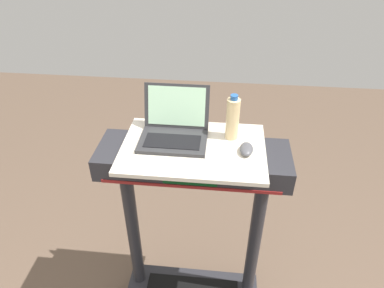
{
  "coord_description": "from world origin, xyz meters",
  "views": [
    {
      "loc": [
        0.13,
        -0.6,
        2.13
      ],
      "look_at": [
        0.0,
        0.65,
        1.25
      ],
      "focal_mm": 32.77,
      "sensor_mm": 36.0,
      "label": 1
    }
  ],
  "objects": [
    {
      "name": "computer_mouse",
      "position": [
        0.24,
        0.68,
        1.22
      ],
      "size": [
        0.07,
        0.1,
        0.03
      ],
      "primitive_type": "ellipsoid",
      "rotation": [
        0.0,
        0.0,
        -0.05
      ],
      "color": "#4C4C51",
      "rests_on": "desk_board"
    },
    {
      "name": "desk_board",
      "position": [
        0.0,
        0.7,
        1.19
      ],
      "size": [
        0.66,
        0.45,
        0.02
      ],
      "primitive_type": "cube",
      "color": "beige",
      "rests_on": "treadmill_base"
    },
    {
      "name": "water_bottle",
      "position": [
        0.17,
        0.8,
        1.31
      ],
      "size": [
        0.06,
        0.06,
        0.22
      ],
      "color": "beige",
      "rests_on": "desk_board"
    },
    {
      "name": "laptop",
      "position": [
        -0.1,
        0.77,
        1.25
      ],
      "size": [
        0.31,
        0.28,
        0.22
      ],
      "rotation": [
        0.0,
        0.0,
        0.06
      ],
      "color": "#2D2D30",
      "rests_on": "desk_board"
    }
  ]
}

